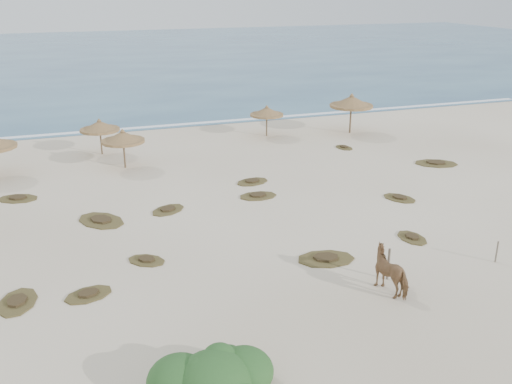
# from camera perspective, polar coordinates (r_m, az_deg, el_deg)

# --- Properties ---
(ground) EXTENTS (160.00, 160.00, 0.00)m
(ground) POSITION_cam_1_polar(r_m,az_deg,el_deg) (23.96, 2.47, -7.44)
(ground) COLOR beige
(ground) RESTS_ON ground
(ocean) EXTENTS (200.00, 100.00, 0.01)m
(ocean) POSITION_cam_1_polar(r_m,az_deg,el_deg) (95.68, -14.51, 13.02)
(ocean) COLOR navy
(ocean) RESTS_ON ground
(foam_line) EXTENTS (70.00, 0.60, 0.01)m
(foam_line) POSITION_cam_1_polar(r_m,az_deg,el_deg) (47.69, -9.02, 6.56)
(foam_line) COLOR white
(foam_line) RESTS_ON ground
(palapa_2) EXTENTS (3.30, 3.30, 2.50)m
(palapa_2) POSITION_cam_1_polar(r_m,az_deg,el_deg) (40.16, -15.38, 6.34)
(palapa_2) COLOR brown
(palapa_2) RESTS_ON ground
(palapa_3) EXTENTS (3.10, 3.10, 2.55)m
(palapa_3) POSITION_cam_1_polar(r_m,az_deg,el_deg) (36.75, -13.17, 5.33)
(palapa_3) COLOR brown
(palapa_3) RESTS_ON ground
(palapa_4) EXTENTS (3.33, 3.33, 2.40)m
(palapa_4) POSITION_cam_1_polar(r_m,az_deg,el_deg) (43.55, 1.09, 8.01)
(palapa_4) COLOR brown
(palapa_4) RESTS_ON ground
(palapa_5) EXTENTS (3.65, 3.65, 3.13)m
(palapa_5) POSITION_cam_1_polar(r_m,az_deg,el_deg) (44.95, 9.52, 8.86)
(palapa_5) COLOR brown
(palapa_5) RESTS_ON ground
(horse) EXTENTS (1.37, 2.14, 1.66)m
(horse) POSITION_cam_1_polar(r_m,az_deg,el_deg) (22.43, 13.49, -7.70)
(horse) COLOR #996C45
(horse) RESTS_ON ground
(fence_post_near) EXTENTS (0.13, 0.13, 1.34)m
(fence_post_near) POSITION_cam_1_polar(r_m,az_deg,el_deg) (23.27, 13.10, -7.04)
(fence_post_near) COLOR #6B5F50
(fence_post_near) RESTS_ON ground
(fence_post_far) EXTENTS (0.09, 0.09, 0.96)m
(fence_post_far) POSITION_cam_1_polar(r_m,az_deg,el_deg) (26.12, 22.94, -5.52)
(fence_post_far) COLOR #6B5F50
(fence_post_far) RESTS_ON ground
(bush) EXTENTS (3.69, 3.25, 1.65)m
(bush) POSITION_cam_1_polar(r_m,az_deg,el_deg) (16.96, -4.25, -18.50)
(bush) COLOR #2F622A
(bush) RESTS_ON ground
(scrub_0) EXTENTS (1.80, 2.37, 0.16)m
(scrub_0) POSITION_cam_1_polar(r_m,az_deg,el_deg) (23.15, -22.76, -10.10)
(scrub_0) COLOR brown
(scrub_0) RESTS_ON ground
(scrub_1) EXTENTS (2.99, 3.25, 0.16)m
(scrub_1) POSITION_cam_1_polar(r_m,az_deg,el_deg) (29.24, -15.23, -2.75)
(scrub_1) COLOR brown
(scrub_1) RESTS_ON ground
(scrub_2) EXTENTS (1.98, 1.89, 0.16)m
(scrub_2) POSITION_cam_1_polar(r_m,az_deg,el_deg) (24.77, -10.89, -6.71)
(scrub_2) COLOR brown
(scrub_2) RESTS_ON ground
(scrub_3) EXTENTS (2.15, 1.43, 0.16)m
(scrub_3) POSITION_cam_1_polar(r_m,az_deg,el_deg) (31.42, 0.19, -0.37)
(scrub_3) COLOR brown
(scrub_3) RESTS_ON ground
(scrub_4) EXTENTS (1.95, 2.21, 0.16)m
(scrub_4) POSITION_cam_1_polar(r_m,az_deg,el_deg) (32.07, 14.16, -0.58)
(scrub_4) COLOR brown
(scrub_4) RESTS_ON ground
(scrub_5) EXTENTS (3.24, 2.75, 0.16)m
(scrub_5) POSITION_cam_1_polar(r_m,az_deg,el_deg) (38.88, 17.56, 2.77)
(scrub_5) COLOR brown
(scrub_5) RESTS_ON ground
(scrub_6) EXTENTS (2.52, 2.06, 0.16)m
(scrub_6) POSITION_cam_1_polar(r_m,az_deg,el_deg) (33.65, -22.73, -0.59)
(scrub_6) COLOR brown
(scrub_6) RESTS_ON ground
(scrub_7) EXTENTS (2.28, 1.79, 0.16)m
(scrub_7) POSITION_cam_1_polar(r_m,az_deg,el_deg) (33.64, -0.37, 1.05)
(scrub_7) COLOR brown
(scrub_7) RESTS_ON ground
(scrub_9) EXTENTS (2.75, 2.04, 0.16)m
(scrub_9) POSITION_cam_1_polar(r_m,az_deg,el_deg) (24.65, 7.00, -6.61)
(scrub_9) COLOR brown
(scrub_9) RESTS_ON ground
(scrub_10) EXTENTS (1.26, 1.65, 0.16)m
(scrub_10) POSITION_cam_1_polar(r_m,az_deg,el_deg) (41.15, 8.80, 4.43)
(scrub_10) COLOR brown
(scrub_10) RESTS_ON ground
(scrub_11) EXTENTS (2.12, 1.71, 0.16)m
(scrub_11) POSITION_cam_1_polar(r_m,az_deg,el_deg) (22.77, -16.41, -9.79)
(scrub_11) COLOR brown
(scrub_11) RESTS_ON ground
(scrub_12) EXTENTS (1.20, 1.76, 0.16)m
(scrub_12) POSITION_cam_1_polar(r_m,az_deg,el_deg) (27.34, 15.33, -4.41)
(scrub_12) COLOR brown
(scrub_12) RESTS_ON ground
(scrub_13) EXTENTS (2.32, 2.13, 0.16)m
(scrub_13) POSITION_cam_1_polar(r_m,az_deg,el_deg) (29.85, -8.80, -1.76)
(scrub_13) COLOR brown
(scrub_13) RESTS_ON ground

